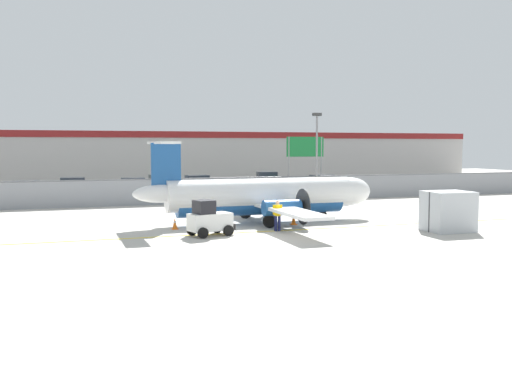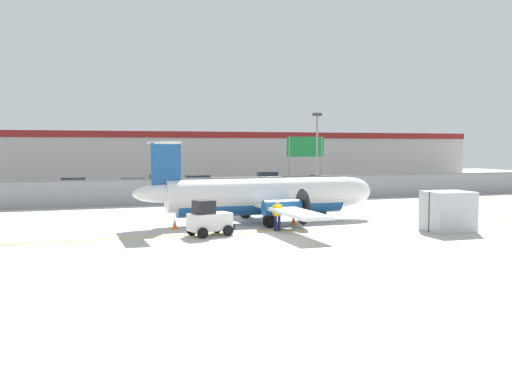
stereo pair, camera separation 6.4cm
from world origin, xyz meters
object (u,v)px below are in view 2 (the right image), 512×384
(parked_car_3, at_px, (162,182))
(highway_sign, at_px, (305,152))
(parked_car_7, at_px, (322,183))
(apron_light_pole, at_px, (317,151))
(parked_car_2, at_px, (132,186))
(parked_car_1, at_px, (75,186))
(parked_car_5, at_px, (251,186))
(parked_car_6, at_px, (268,179))
(ground_crew_worker, at_px, (277,214))
(baggage_tug, at_px, (209,219))
(traffic_cone_near_left, at_px, (294,219))
(parked_car_0, at_px, (28,190))
(commuter_airplane, at_px, (265,196))
(cargo_container, at_px, (448,211))
(traffic_cone_far_left, at_px, (175,224))
(parked_car_4, at_px, (197,183))
(traffic_cone_near_right, at_px, (212,224))

(parked_car_3, distance_m, highway_sign, 16.28)
(parked_car_7, relative_size, apron_light_pole, 0.60)
(parked_car_2, bearing_deg, apron_light_pole, 139.78)
(parked_car_1, xyz_separation_m, parked_car_5, (15.87, -5.38, 0.00))
(parked_car_6, bearing_deg, ground_crew_worker, -102.42)
(baggage_tug, relative_size, ground_crew_worker, 1.49)
(parked_car_2, xyz_separation_m, parked_car_5, (10.77, -3.01, 0.00))
(traffic_cone_near_left, distance_m, parked_car_0, 26.42)
(parked_car_0, height_order, parked_car_2, same)
(parked_car_1, xyz_separation_m, parked_car_6, (21.46, 5.21, 0.00))
(commuter_airplane, relative_size, traffic_cone_near_left, 25.02)
(cargo_container, bearing_deg, baggage_tug, 169.48)
(traffic_cone_far_left, height_order, parked_car_7, parked_car_7)
(parked_car_2, bearing_deg, parked_car_3, -123.07)
(parked_car_1, distance_m, highway_sign, 22.08)
(parked_car_2, bearing_deg, parked_car_1, -20.42)
(ground_crew_worker, distance_m, parked_car_4, 27.88)
(parked_car_3, relative_size, parked_car_7, 0.98)
(baggage_tug, bearing_deg, cargo_container, -26.82)
(traffic_cone_near_right, distance_m, parked_car_5, 22.50)
(traffic_cone_near_left, xyz_separation_m, parked_car_2, (-6.86, 23.09, 0.58))
(parked_car_7, bearing_deg, traffic_cone_near_right, 46.38)
(parked_car_5, relative_size, highway_sign, 0.78)
(traffic_cone_near_left, relative_size, parked_car_3, 0.15)
(parked_car_2, height_order, parked_car_3, same)
(cargo_container, height_order, traffic_cone_far_left, cargo_container)
(apron_light_pole, relative_size, highway_sign, 1.32)
(traffic_cone_far_left, distance_m, parked_car_5, 22.54)
(parked_car_0, bearing_deg, ground_crew_worker, -66.36)
(baggage_tug, height_order, parked_car_6, baggage_tug)
(ground_crew_worker, xyz_separation_m, parked_car_0, (-13.99, 23.25, -0.06))
(cargo_container, relative_size, traffic_cone_near_right, 3.82)
(traffic_cone_near_right, xyz_separation_m, apron_light_pole, (11.29, 10.69, 3.99))
(highway_sign, bearing_deg, parked_car_3, 134.33)
(parked_car_4, height_order, parked_car_7, same)
(parked_car_6, distance_m, apron_light_pole, 21.05)
(traffic_cone_far_left, xyz_separation_m, parked_car_4, (6.96, 25.34, 0.58))
(baggage_tug, distance_m, traffic_cone_near_right, 2.14)
(parked_car_0, relative_size, parked_car_5, 1.02)
(apron_light_pole, bearing_deg, commuter_airplane, -130.45)
(ground_crew_worker, xyz_separation_m, traffic_cone_near_right, (-3.29, 1.57, -0.64))
(parked_car_2, xyz_separation_m, parked_car_3, (3.56, 4.62, 0.00))
(cargo_container, distance_m, apron_light_pole, 15.67)
(ground_crew_worker, bearing_deg, parked_car_3, -171.02)
(parked_car_7, bearing_deg, cargo_container, 72.98)
(commuter_airplane, xyz_separation_m, parked_car_7, (13.49, 20.68, -0.71))
(ground_crew_worker, bearing_deg, traffic_cone_near_right, -109.37)
(parked_car_2, xyz_separation_m, highway_sign, (14.71, -6.79, 3.24))
(baggage_tug, xyz_separation_m, traffic_cone_near_right, (0.66, 1.97, -0.54))
(commuter_airplane, bearing_deg, apron_light_pole, 48.96)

